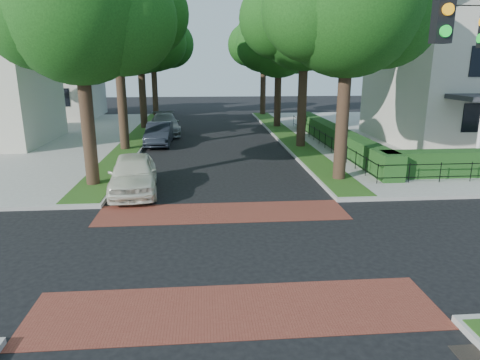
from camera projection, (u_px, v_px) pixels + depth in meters
name	position (u px, v px, depth m)	size (l,w,h in m)	color
ground	(227.00, 249.00, 12.48)	(120.00, 120.00, 0.00)	black
sidewalk_ne	(471.00, 134.00, 32.29)	(30.00, 30.00, 0.15)	gray
crosswalk_far	(223.00, 212.00, 15.55)	(9.00, 2.20, 0.01)	maroon
crosswalk_near	(235.00, 310.00, 9.40)	(9.00, 2.20, 0.01)	maroon
storm_drain	(471.00, 352.00, 8.01)	(0.65, 0.45, 0.01)	black
grass_strip_ne	(287.00, 135.00, 31.23)	(1.60, 29.80, 0.02)	#244213
grass_strip_nw	(137.00, 138.00, 30.36)	(1.60, 29.80, 0.02)	#244213
tree_right_near	(350.00, 5.00, 17.87)	(7.75, 6.67, 10.66)	black
tree_right_mid	(306.00, 16.00, 25.48)	(8.25, 7.09, 11.22)	black
tree_right_far	(280.00, 42.00, 34.39)	(7.25, 6.23, 9.74)	black
tree_right_back	(264.00, 43.00, 42.96)	(7.50, 6.45, 10.20)	black
tree_left_near	(81.00, 11.00, 17.08)	(7.50, 6.45, 10.20)	black
tree_left_mid	(118.00, 7.00, 24.50)	(8.00, 6.88, 11.48)	black
tree_left_far	(141.00, 39.00, 33.45)	(7.00, 6.02, 9.86)	black
tree_left_back	(154.00, 41.00, 42.04)	(7.75, 6.66, 10.44)	black
hedge_main_road	(335.00, 136.00, 27.32)	(1.00, 18.00, 1.20)	#1A4718
fence_main_road	(322.00, 139.00, 27.29)	(0.06, 18.00, 0.90)	black
house_left_far	(46.00, 66.00, 40.66)	(10.00, 9.00, 10.14)	beige
parked_car_front	(133.00, 174.00, 17.82)	(1.89, 4.71, 1.60)	silver
parked_car_middle	(159.00, 134.00, 28.31)	(1.56, 4.49, 1.48)	black
parked_car_rear	(165.00, 124.00, 32.46)	(2.17, 5.33, 1.55)	gray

